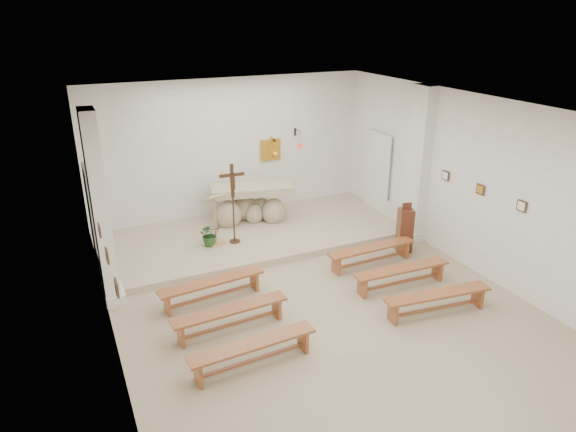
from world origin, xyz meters
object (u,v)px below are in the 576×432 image
bench_left_third (253,349)px  bench_right_third (437,298)px  altar (251,206)px  crucifix_stand (233,198)px  bench_left_second (230,314)px  bench_left_front (212,286)px  donation_pedestal (405,230)px  bench_right_front (371,251)px  bench_right_second (401,273)px  lectern (215,219)px

bench_left_third → bench_right_third: same height
bench_left_third → bench_right_third: (3.42, 0.00, 0.00)m
altar → crucifix_stand: (-0.77, -1.00, 0.66)m
altar → bench_left_second: size_ratio=1.03×
crucifix_stand → bench_left_front: (-1.11, -1.97, -0.88)m
donation_pedestal → crucifix_stand: bearing=171.7°
bench_right_front → bench_right_third: 2.05m
bench_right_second → bench_left_third: 3.57m
lectern → donation_pedestal: size_ratio=1.05×
bench_right_third → bench_left_third: bearing=-173.2°
donation_pedestal → bench_left_front: size_ratio=0.57×
bench_right_front → bench_right_second: same height
bench_left_third → bench_right_third: 3.42m
bench_right_front → bench_left_third: bearing=-151.0°
bench_left_second → bench_left_third: bearing=-93.4°
altar → bench_right_second: size_ratio=1.04×
bench_right_front → altar: bearing=115.4°
bench_left_front → bench_left_second: 1.03m
lectern → bench_left_front: size_ratio=0.59×
bench_left_second → bench_right_third: bearing=-20.1°
bench_right_third → altar: bearing=113.8°
crucifix_stand → bench_right_second: (2.31, -2.99, -0.88)m
bench_right_front → bench_left_front: bearing=178.0°
bench_left_front → bench_right_front: size_ratio=1.01×
lectern → bench_right_third: lectern is taller
bench_right_front → bench_left_second: size_ratio=1.00×
bench_right_second → bench_right_third: 1.03m
crucifix_stand → bench_right_front: crucifix_stand is taller
bench_left_front → crucifix_stand: bearing=54.8°
bench_left_third → bench_left_second: bearing=86.8°
crucifix_stand → lectern: bearing=169.6°
bench_right_front → bench_left_second: bearing=-165.3°
crucifix_stand → bench_left_second: (-1.11, -2.99, -0.88)m
donation_pedestal → bench_left_second: bearing=-145.2°
donation_pedestal → bench_right_third: bearing=-95.4°
altar → bench_left_front: size_ratio=1.03×
lectern → bench_left_third: 4.19m
crucifix_stand → bench_left_front: 2.42m
bench_right_front → bench_right_third: bearing=-92.0°
bench_left_front → lectern: bearing=65.1°
crucifix_stand → bench_left_second: bearing=-107.8°
lectern → bench_right_front: (2.70, -2.06, -0.42)m
donation_pedestal → bench_left_second: size_ratio=0.57×
bench_right_second → bench_left_front: bearing=165.4°
crucifix_stand → donation_pedestal: bearing=-24.2°
bench_right_third → donation_pedestal: bearing=72.9°
bench_right_second → lectern: bearing=133.4°
bench_left_second → altar: bearing=61.4°
lectern → bench_left_front: lectern is taller
bench_right_second → bench_left_third: same height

